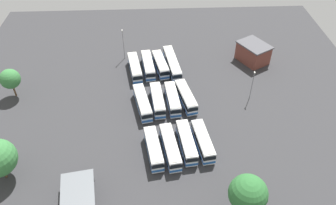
{
  "coord_description": "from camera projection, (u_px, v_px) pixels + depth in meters",
  "views": [
    {
      "loc": [
        62.64,
        -2.13,
        55.21
      ],
      "look_at": [
        0.77,
        0.82,
        1.51
      ],
      "focal_mm": 36.07,
      "sensor_mm": 36.0,
      "label": 1
    }
  ],
  "objects": [
    {
      "name": "bus_row0_slot1",
      "position": [
        148.0,
        65.0,
        93.37
      ],
      "size": [
        11.5,
        3.96,
        3.46
      ],
      "color": "silver",
      "rests_on": "ground_plane"
    },
    {
      "name": "bus_row2_slot1",
      "position": [
        170.0,
        147.0,
        70.69
      ],
      "size": [
        11.63,
        4.28,
        3.46
      ],
      "color": "silver",
      "rests_on": "ground_plane"
    },
    {
      "name": "tree_south_edge",
      "position": [
        10.0,
        79.0,
        82.77
      ],
      "size": [
        4.97,
        4.97,
        7.87
      ],
      "color": "brown",
      "rests_on": "ground_plane"
    },
    {
      "name": "bus_row0_slot3",
      "position": [
        172.0,
        63.0,
        94.11
      ],
      "size": [
        14.48,
        4.62,
        3.46
      ],
      "color": "silver",
      "rests_on": "ground_plane"
    },
    {
      "name": "tree_north_edge",
      "position": [
        248.0,
        194.0,
        57.44
      ],
      "size": [
        6.83,
        6.83,
        9.25
      ],
      "color": "brown",
      "rests_on": "ground_plane"
    },
    {
      "name": "bus_row0_slot0",
      "position": [
        135.0,
        68.0,
        92.53
      ],
      "size": [
        11.67,
        4.43,
        3.46
      ],
      "color": "silver",
      "rests_on": "ground_plane"
    },
    {
      "name": "lamp_post_by_building",
      "position": [
        252.0,
        84.0,
        82.58
      ],
      "size": [
        0.56,
        0.28,
        8.16
      ],
      "color": "slate",
      "rests_on": "ground_plane"
    },
    {
      "name": "bus_row1_slot0",
      "position": [
        142.0,
        103.0,
        81.42
      ],
      "size": [
        11.73,
        4.9,
        3.46
      ],
      "color": "silver",
      "rests_on": "ground_plane"
    },
    {
      "name": "bus_row1_slot3",
      "position": [
        186.0,
        97.0,
        83.05
      ],
      "size": [
        11.17,
        4.94,
        3.46
      ],
      "color": "silver",
      "rests_on": "ground_plane"
    },
    {
      "name": "lamp_post_far_corner",
      "position": [
        123.0,
        43.0,
        96.12
      ],
      "size": [
        0.56,
        0.28,
        9.24
      ],
      "color": "slate",
      "rests_on": "ground_plane"
    },
    {
      "name": "ground_plane",
      "position": [
        165.0,
        105.0,
        83.52
      ],
      "size": [
        107.83,
        107.83,
        0.0
      ],
      "primitive_type": "plane",
      "color": "#333335"
    },
    {
      "name": "bus_row1_slot2",
      "position": [
        172.0,
        99.0,
        82.43
      ],
      "size": [
        10.72,
        3.65,
        3.46
      ],
      "color": "silver",
      "rests_on": "ground_plane"
    },
    {
      "name": "bus_row0_slot2",
      "position": [
        160.0,
        64.0,
        93.69
      ],
      "size": [
        10.91,
        4.68,
        3.46
      ],
      "color": "silver",
      "rests_on": "ground_plane"
    },
    {
      "name": "bus_row1_slot1",
      "position": [
        157.0,
        100.0,
        82.14
      ],
      "size": [
        10.92,
        3.67,
        3.46
      ],
      "color": "silver",
      "rests_on": "ground_plane"
    },
    {
      "name": "maintenance_shelter",
      "position": [
        77.0,
        191.0,
        60.93
      ],
      "size": [
        9.43,
        7.32,
        3.41
      ],
      "color": "slate",
      "rests_on": "ground_plane"
    },
    {
      "name": "bus_row2_slot2",
      "position": [
        186.0,
        142.0,
        71.72
      ],
      "size": [
        11.12,
        3.9,
        3.46
      ],
      "color": "silver",
      "rests_on": "ground_plane"
    },
    {
      "name": "depot_building",
      "position": [
        253.0,
        53.0,
        96.48
      ],
      "size": [
        10.8,
        10.08,
        5.57
      ],
      "color": "brown",
      "rests_on": "ground_plane"
    },
    {
      "name": "bus_row2_slot3",
      "position": [
        203.0,
        141.0,
        71.93
      ],
      "size": [
        10.84,
        4.15,
        3.46
      ],
      "color": "silver",
      "rests_on": "ground_plane"
    },
    {
      "name": "bus_row2_slot0",
      "position": [
        154.0,
        149.0,
        70.36
      ],
      "size": [
        10.72,
        4.19,
        3.46
      ],
      "color": "silver",
      "rests_on": "ground_plane"
    }
  ]
}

